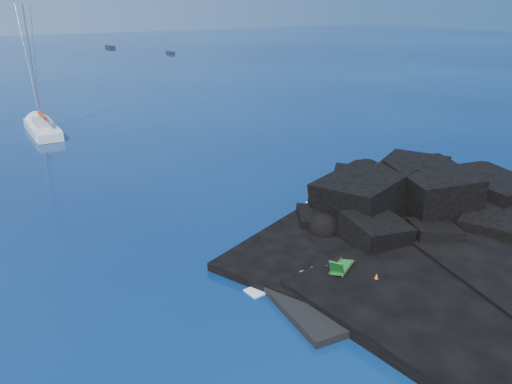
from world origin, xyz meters
TOP-DOWN VIEW (x-y plane):
  - ground at (0.00, 0.00)m, footprint 400.00×400.00m
  - headland at (13.00, 3.00)m, footprint 24.00×24.00m
  - beach at (4.50, 0.50)m, footprint 9.08×6.86m
  - surf_foam at (5.00, 5.00)m, footprint 10.00×8.00m
  - sailboat at (-2.61, 39.80)m, footprint 2.65×12.02m
  - deck_chair at (4.25, 1.40)m, footprint 1.98×1.59m
  - towel at (3.42, 2.15)m, footprint 1.92×1.20m
  - sunbather at (3.42, 2.15)m, footprint 1.75×0.79m
  - marker_cone at (5.05, -0.13)m, footprint 0.39×0.39m
  - distant_boat_a at (31.67, 130.79)m, footprint 1.59×4.98m
  - distant_boat_b at (40.09, 107.62)m, footprint 1.93×4.42m

SIDE VIEW (x-z plane):
  - ground at x=0.00m, z-range 0.00..0.00m
  - headland at x=13.00m, z-range -1.80..1.80m
  - beach at x=4.50m, z-range -0.35..0.35m
  - surf_foam at x=5.00m, z-range -0.03..0.03m
  - sailboat at x=-2.61m, z-range -6.29..6.29m
  - distant_boat_a at x=31.67m, z-range -0.33..0.33m
  - distant_boat_b at x=40.09m, z-range -0.28..0.28m
  - towel at x=3.42m, z-range 0.35..0.40m
  - sunbather at x=3.42m, z-range 0.40..0.64m
  - marker_cone at x=5.05m, z-range 0.35..0.90m
  - deck_chair at x=4.25m, z-range 0.35..1.60m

